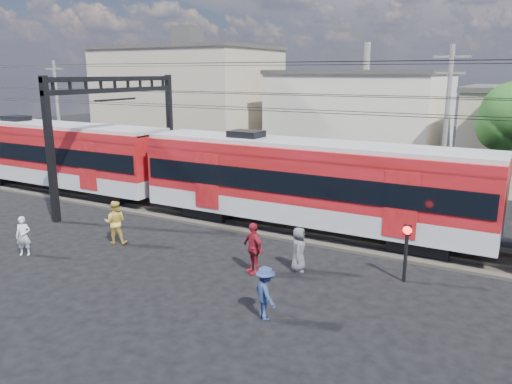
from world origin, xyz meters
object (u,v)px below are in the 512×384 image
at_px(crossing_signal, 406,243).
at_px(commuter_train, 312,181).
at_px(pedestrian_c, 265,293).
at_px(pedestrian_a, 23,236).

bearing_deg(crossing_signal, commuter_train, 144.91).
bearing_deg(pedestrian_c, pedestrian_a, 35.73).
xyz_separation_m(commuter_train, crossing_signal, (5.00, -3.52, -0.96)).
distance_m(commuter_train, pedestrian_a, 12.25).
xyz_separation_m(pedestrian_a, crossing_signal, (13.92, 4.73, 0.65)).
xyz_separation_m(commuter_train, pedestrian_a, (-8.92, -8.25, -1.61)).
relative_size(commuter_train, pedestrian_a, 31.75).
bearing_deg(commuter_train, pedestrian_a, -137.25).
bearing_deg(pedestrian_c, commuter_train, -40.36).
height_order(pedestrian_a, pedestrian_c, pedestrian_c).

